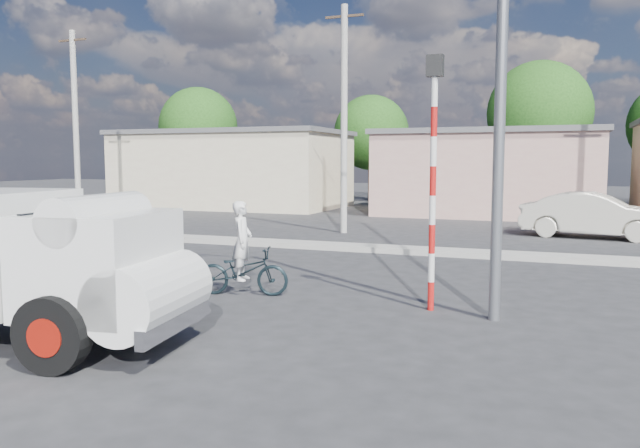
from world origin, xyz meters
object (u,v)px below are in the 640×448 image
(bicycle, at_px, (243,271))
(traffic_pole, at_px, (433,161))
(streetlight, at_px, (492,9))
(car_cream, at_px, (594,215))
(truck, at_px, (8,260))
(cyclist, at_px, (243,256))

(bicycle, xyz_separation_m, traffic_pole, (3.64, 0.09, 2.13))
(streetlight, bearing_deg, car_cream, 79.95)
(truck, xyz_separation_m, bicycle, (1.52, 4.07, -0.74))
(truck, height_order, cyclist, truck)
(cyclist, distance_m, streetlight, 6.21)
(car_cream, distance_m, streetlight, 13.30)
(cyclist, relative_size, traffic_pole, 0.35)
(car_cream, xyz_separation_m, traffic_pole, (-3.14, -12.12, 1.83))
(cyclist, bearing_deg, streetlight, -106.61)
(car_cream, bearing_deg, streetlight, 178.77)
(car_cream, bearing_deg, truck, 161.82)
(truck, height_order, traffic_pole, traffic_pole)
(cyclist, height_order, traffic_pole, traffic_pole)
(truck, relative_size, cyclist, 3.58)
(truck, relative_size, traffic_pole, 1.25)
(streetlight, bearing_deg, traffic_pole, 162.27)
(bicycle, relative_size, cyclist, 1.16)
(streetlight, bearing_deg, truck, -147.68)
(cyclist, distance_m, traffic_pole, 4.07)
(truck, bearing_deg, bicycle, 62.20)
(truck, xyz_separation_m, car_cream, (8.29, 16.28, -0.44))
(traffic_pole, bearing_deg, car_cream, 75.48)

